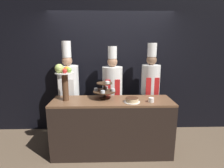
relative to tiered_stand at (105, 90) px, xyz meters
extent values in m
plane|color=brown|center=(0.13, -0.37, -1.11)|extent=(14.00, 14.00, 0.00)
cube|color=black|center=(0.13, 0.84, 0.29)|extent=(10.00, 0.06, 2.80)
cube|color=black|center=(0.13, -0.08, -0.65)|extent=(1.99, 0.58, 0.92)
cube|color=brown|center=(0.13, -0.08, -0.18)|extent=(1.99, 0.58, 0.03)
cylinder|color=#3D2819|center=(0.00, 0.00, -0.15)|extent=(0.17, 0.17, 0.02)
cylinder|color=#3D2819|center=(0.00, 0.00, -0.02)|extent=(0.04, 0.04, 0.28)
cylinder|color=#3D2819|center=(0.00, 0.00, -0.03)|extent=(0.38, 0.38, 0.02)
cylinder|color=#3D2819|center=(0.00, 0.00, 0.11)|extent=(0.26, 0.26, 0.02)
cylinder|color=silver|center=(-0.03, -0.14, 0.00)|extent=(0.07, 0.07, 0.04)
cylinder|color=green|center=(-0.03, -0.14, -0.01)|extent=(0.06, 0.06, 0.03)
cylinder|color=silver|center=(0.14, -0.02, 0.00)|extent=(0.07, 0.07, 0.04)
cylinder|color=beige|center=(0.14, -0.02, -0.01)|extent=(0.06, 0.06, 0.03)
cylinder|color=silver|center=(0.02, 0.14, 0.00)|extent=(0.07, 0.07, 0.04)
cylinder|color=red|center=(0.02, 0.14, -0.01)|extent=(0.06, 0.06, 0.03)
cylinder|color=silver|center=(-0.14, 0.03, 0.00)|extent=(0.07, 0.07, 0.04)
cylinder|color=gold|center=(-0.14, 0.03, -0.01)|extent=(0.06, 0.06, 0.03)
cylinder|color=white|center=(0.05, -0.07, 0.14)|extent=(0.07, 0.07, 0.04)
cylinder|color=brown|center=(-0.63, -0.07, 0.07)|extent=(0.10, 0.10, 0.45)
cylinder|color=white|center=(-0.63, -0.07, 0.30)|extent=(0.30, 0.30, 0.01)
sphere|color=#84B742|center=(-0.56, -0.06, 0.34)|extent=(0.08, 0.08, 0.08)
sphere|color=orange|center=(-0.61, 0.00, 0.35)|extent=(0.09, 0.09, 0.09)
sphere|color=orange|center=(-0.68, -0.01, 0.34)|extent=(0.08, 0.08, 0.08)
sphere|color=#ADC160|center=(-0.70, -0.11, 0.37)|extent=(0.14, 0.14, 0.14)
sphere|color=red|center=(-0.61, -0.14, 0.34)|extent=(0.07, 0.07, 0.07)
cylinder|color=white|center=(0.44, -0.19, -0.15)|extent=(0.26, 0.26, 0.01)
cylinder|color=#E0BC89|center=(0.44, -0.19, -0.12)|extent=(0.21, 0.21, 0.06)
cylinder|color=#472819|center=(0.44, -0.19, -0.09)|extent=(0.20, 0.20, 0.01)
cylinder|color=white|center=(0.74, -0.20, -0.12)|extent=(0.09, 0.09, 0.07)
cube|color=#28282D|center=(-0.70, 0.46, -0.67)|extent=(0.30, 0.16, 0.88)
cylinder|color=white|center=(-0.70, 0.46, 0.06)|extent=(0.40, 0.40, 0.58)
cube|color=white|center=(-0.70, 0.27, -0.06)|extent=(0.28, 0.01, 0.37)
sphere|color=#A37556|center=(-0.70, 0.46, 0.44)|extent=(0.19, 0.19, 0.19)
cylinder|color=white|center=(-0.70, 0.46, 0.65)|extent=(0.17, 0.17, 0.30)
cube|color=#38332D|center=(0.14, 0.46, -0.67)|extent=(0.29, 0.16, 0.89)
cylinder|color=silver|center=(0.14, 0.46, 0.05)|extent=(0.38, 0.38, 0.55)
cube|color=red|center=(0.14, 0.28, -0.06)|extent=(0.27, 0.01, 0.35)
sphere|color=#A37556|center=(0.14, 0.46, 0.42)|extent=(0.19, 0.19, 0.19)
cylinder|color=white|center=(0.14, 0.46, 0.60)|extent=(0.17, 0.17, 0.23)
cube|color=#28282D|center=(0.89, 0.46, -0.66)|extent=(0.26, 0.15, 0.90)
cylinder|color=white|center=(0.89, 0.46, 0.08)|extent=(0.35, 0.35, 0.57)
cube|color=red|center=(0.89, 0.29, -0.04)|extent=(0.25, 0.01, 0.36)
sphere|color=#846047|center=(0.89, 0.46, 0.45)|extent=(0.19, 0.19, 0.19)
cylinder|color=white|center=(0.89, 0.46, 0.64)|extent=(0.17, 0.17, 0.25)
camera|label=1|loc=(0.05, -2.83, 0.73)|focal=28.00mm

